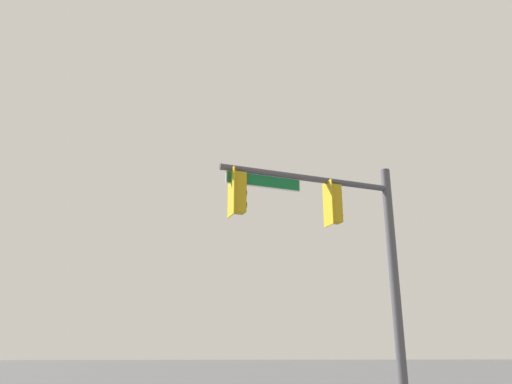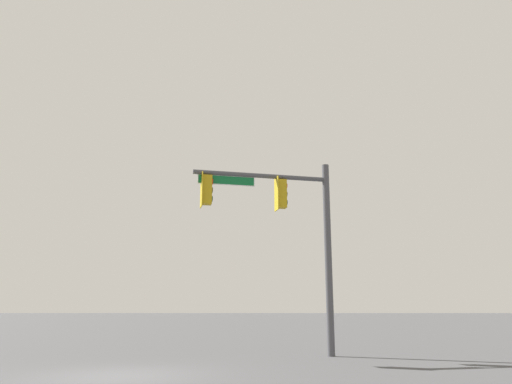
# 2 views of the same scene
# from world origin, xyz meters

# --- Properties ---
(signal_pole_near) EXTENTS (5.22, 1.54, 7.23)m
(signal_pole_near) POSITION_xyz_m (-4.81, -5.19, 4.88)
(signal_pole_near) COLOR #47474C
(signal_pole_near) RESTS_ON ground_plane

